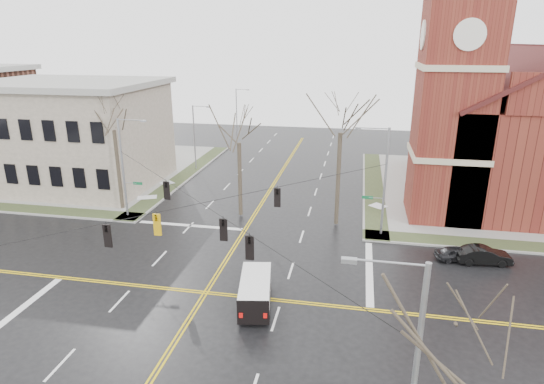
% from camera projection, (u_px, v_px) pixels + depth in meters
% --- Properties ---
extents(ground, '(120.00, 120.00, 0.00)m').
position_uv_depth(ground, '(206.00, 293.00, 29.55)').
color(ground, black).
rests_on(ground, ground).
extents(sidewalks, '(80.00, 80.00, 0.17)m').
position_uv_depth(sidewalks, '(206.00, 292.00, 29.52)').
color(sidewalks, gray).
rests_on(sidewalks, ground).
extents(road_markings, '(100.00, 100.00, 0.01)m').
position_uv_depth(road_markings, '(206.00, 293.00, 29.54)').
color(road_markings, gold).
rests_on(road_markings, ground).
extents(church, '(24.28, 27.48, 27.50)m').
position_uv_depth(church, '(518.00, 115.00, 45.49)').
color(church, maroon).
rests_on(church, ground).
extents(civic_building_a, '(18.00, 14.00, 11.00)m').
position_uv_depth(civic_building_a, '(73.00, 136.00, 50.36)').
color(civic_building_a, gray).
rests_on(civic_building_a, ground).
extents(signal_pole_ne, '(2.75, 0.22, 9.00)m').
position_uv_depth(signal_pole_ne, '(383.00, 179.00, 36.65)').
color(signal_pole_ne, gray).
rests_on(signal_pole_ne, ground).
extents(signal_pole_nw, '(2.75, 0.22, 9.00)m').
position_uv_depth(signal_pole_nw, '(124.00, 165.00, 40.71)').
color(signal_pole_nw, gray).
rests_on(signal_pole_nw, ground).
extents(signal_pole_se, '(2.75, 0.22, 9.00)m').
position_uv_depth(signal_pole_se, '(409.00, 375.00, 15.24)').
color(signal_pole_se, gray).
rests_on(signal_pole_se, ground).
extents(span_wires, '(23.02, 23.02, 0.03)m').
position_uv_depth(span_wires, '(201.00, 203.00, 27.57)').
color(span_wires, black).
rests_on(span_wires, ground).
extents(traffic_signals, '(8.21, 8.26, 1.30)m').
position_uv_depth(traffic_signals, '(198.00, 219.00, 27.19)').
color(traffic_signals, black).
rests_on(traffic_signals, ground).
extents(streetlight_north_a, '(2.30, 0.20, 8.00)m').
position_uv_depth(streetlight_north_a, '(195.00, 135.00, 56.10)').
color(streetlight_north_a, gray).
rests_on(streetlight_north_a, ground).
extents(streetlight_north_b, '(2.30, 0.20, 8.00)m').
position_uv_depth(streetlight_north_b, '(237.00, 111.00, 74.72)').
color(streetlight_north_b, gray).
rests_on(streetlight_north_b, ground).
extents(cargo_van, '(2.61, 4.98, 1.80)m').
position_uv_depth(cargo_van, '(256.00, 289.00, 27.95)').
color(cargo_van, silver).
rests_on(cargo_van, ground).
extents(parked_car_a, '(3.41, 1.96, 1.09)m').
position_uv_depth(parked_car_a, '(457.00, 254.00, 33.71)').
color(parked_car_a, black).
rests_on(parked_car_a, ground).
extents(parked_car_b, '(4.05, 1.78, 1.29)m').
position_uv_depth(parked_car_b, '(484.00, 255.00, 33.24)').
color(parked_car_b, black).
rests_on(parked_car_b, ground).
extents(tree_nw_far, '(4.00, 4.00, 11.41)m').
position_uv_depth(tree_nw_far, '(113.00, 125.00, 41.46)').
color(tree_nw_far, '#332A20').
rests_on(tree_nw_far, ground).
extents(tree_nw_near, '(4.00, 4.00, 10.20)m').
position_uv_depth(tree_nw_near, '(239.00, 138.00, 40.10)').
color(tree_nw_near, '#332A20').
rests_on(tree_nw_near, ground).
extents(tree_ne, '(4.00, 4.00, 12.19)m').
position_uv_depth(tree_ne, '(341.00, 126.00, 37.57)').
color(tree_ne, '#332A20').
rests_on(tree_ne, ground).
extents(tree_se, '(4.00, 4.00, 9.14)m').
position_uv_depth(tree_se, '(482.00, 383.00, 12.49)').
color(tree_se, '#332A20').
rests_on(tree_se, ground).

